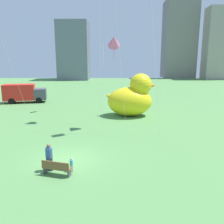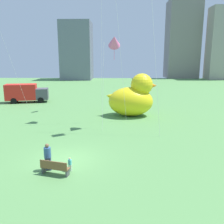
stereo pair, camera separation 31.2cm
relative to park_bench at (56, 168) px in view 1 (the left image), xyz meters
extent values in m
plane|color=#568B4B|center=(0.24, 2.12, -0.48)|extent=(140.00, 140.00, 0.00)
cube|color=brown|center=(0.02, 0.08, -0.06)|extent=(1.78, 0.89, 0.06)
cube|color=brown|center=(-0.03, -0.11, 0.20)|extent=(1.68, 0.51, 0.45)
cube|color=#47474C|center=(-0.73, 0.28, -0.28)|extent=(0.17, 0.38, 0.39)
cube|color=#47474C|center=(0.78, -0.13, -0.28)|extent=(0.17, 0.38, 0.39)
cylinder|color=#38476B|center=(-0.66, 0.61, -0.06)|extent=(0.19, 0.19, 0.83)
cylinder|color=#38476B|center=(-0.45, 0.61, -0.06)|extent=(0.19, 0.19, 0.83)
cylinder|color=#33598C|center=(-0.56, 0.61, 0.67)|extent=(0.42, 0.42, 0.63)
sphere|color=brown|center=(-0.56, 0.61, 1.10)|extent=(0.24, 0.24, 0.24)
cylinder|color=silver|center=(0.74, 0.53, -0.27)|extent=(0.10, 0.10, 0.42)
cylinder|color=silver|center=(0.85, 0.53, -0.27)|extent=(0.10, 0.10, 0.42)
cylinder|color=#4CBFC6|center=(0.79, 0.53, 0.10)|extent=(0.21, 0.21, 0.32)
sphere|color=#D8AD8C|center=(0.79, 0.53, 0.32)|extent=(0.12, 0.12, 0.12)
ellipsoid|color=yellow|center=(5.20, 15.11, 1.24)|extent=(5.25, 3.88, 3.43)
sphere|color=yellow|center=(6.45, 15.11, 3.26)|extent=(2.56, 2.56, 2.56)
cone|color=orange|center=(7.61, 15.11, 3.13)|extent=(1.15, 1.15, 1.15)
cone|color=yellow|center=(2.91, 15.11, 1.81)|extent=(1.57, 1.37, 1.65)
cube|color=red|center=(-11.28, 23.52, 1.17)|extent=(4.90, 3.20, 2.40)
cube|color=#4C4C56|center=(-8.21, 24.18, 0.81)|extent=(2.20, 2.62, 1.68)
cylinder|color=black|center=(-8.41, 24.14, -0.03)|extent=(1.38, 2.54, 0.90)
cylinder|color=black|center=(-12.24, 23.32, -0.03)|extent=(1.38, 2.54, 0.90)
cube|color=slate|center=(-9.76, 67.16, 8.65)|extent=(9.67, 10.12, 18.26)
cube|color=gray|center=(26.24, 75.21, 12.64)|extent=(10.66, 9.55, 26.23)
cube|color=#9E938C|center=(38.24, 68.44, 10.93)|extent=(10.34, 6.08, 22.81)
cylinder|color=silver|center=(3.67, 12.56, 9.36)|extent=(1.91, 0.13, 19.68)
cylinder|color=silver|center=(6.59, 8.91, 9.97)|extent=(1.59, 3.35, 20.90)
cylinder|color=silver|center=(1.56, 19.17, 10.17)|extent=(0.06, 3.06, 21.29)
cylinder|color=silver|center=(2.25, 10.04, 3.65)|extent=(0.12, 2.14, 8.25)
cone|color=pink|center=(3.31, 9.99, 7.77)|extent=(1.14, 1.58, 1.55)
cylinder|color=pink|center=(3.31, 9.99, 6.87)|extent=(0.04, 0.04, 1.60)
cylinder|color=silver|center=(-10.37, 17.85, 7.51)|extent=(2.81, 4.02, 15.98)
camera|label=1|loc=(3.35, -12.78, 6.17)|focal=38.30mm
camera|label=2|loc=(3.67, -12.78, 6.17)|focal=38.30mm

